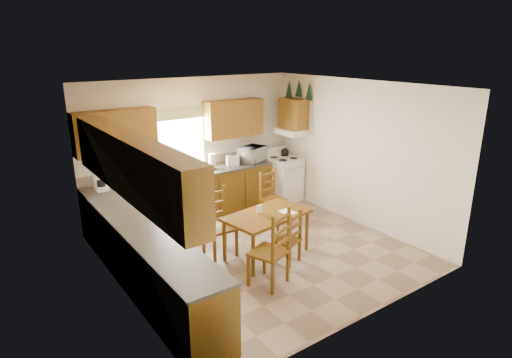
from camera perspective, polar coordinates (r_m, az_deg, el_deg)
floor at (r=7.23m, az=0.42°, el=-9.53°), size 4.50×4.50×0.00m
ceiling at (r=6.47m, az=0.47°, el=12.32°), size 4.50×4.50×0.00m
wall_left at (r=5.77m, az=-18.01°, el=-2.98°), size 4.50×4.50×0.00m
wall_right at (r=8.20m, az=13.31°, el=3.38°), size 4.50×4.50×0.00m
wall_back at (r=8.59m, az=-8.42°, el=4.28°), size 4.50×4.50×0.00m
wall_front at (r=5.18m, az=15.27°, el=-5.08°), size 4.50×4.50×0.00m
lower_cab_back at (r=8.42m, az=-9.47°, el=-2.49°), size 3.75×0.60×0.88m
lower_cab_left at (r=6.09m, az=-14.03°, el=-10.91°), size 0.60×3.60×0.88m
counter_back at (r=8.28m, az=-9.63°, el=0.51°), size 3.75×0.63×0.04m
counter_left at (r=5.89m, az=-14.36°, el=-6.96°), size 0.63×3.60×0.04m
backsplash at (r=8.50m, az=-10.53°, el=1.68°), size 3.75×0.01×0.18m
upper_cab_back_left at (r=7.76m, az=-18.25°, el=6.01°), size 1.41×0.33×0.75m
upper_cab_back_right at (r=8.77m, az=-3.01°, el=8.08°), size 1.25×0.33×0.75m
upper_cab_left at (r=5.53m, az=-16.40°, el=1.80°), size 0.33×3.60×0.75m
upper_cab_stove at (r=9.13m, az=5.01°, el=8.70°), size 0.33×0.62×0.62m
range_hood at (r=9.16m, az=4.71°, el=6.33°), size 0.44×0.62×0.12m
window_frame at (r=8.39m, az=-10.21°, el=5.28°), size 1.13×0.02×1.18m
window_pane at (r=8.38m, az=-10.20°, el=5.28°), size 1.05×0.01×1.10m
window_valance at (r=8.27m, az=-10.31°, el=8.63°), size 1.19×0.01×0.24m
sink_basin at (r=8.30m, az=-9.18°, el=0.86°), size 0.75×0.45×0.04m
pine_decal_a at (r=8.92m, az=7.10°, el=11.54°), size 0.22×0.22×0.36m
pine_decal_b at (r=9.15m, az=5.74°, el=11.98°), size 0.22×0.22×0.36m
pine_decal_c at (r=9.40m, az=4.42°, el=11.91°), size 0.22×0.22×0.36m
stove at (r=9.35m, az=3.67°, el=-0.07°), size 0.67×0.69×0.94m
coffeemaker at (r=7.67m, az=-20.01°, el=-0.15°), size 0.25×0.28×0.36m
paper_towel at (r=8.50m, az=-5.88°, el=2.35°), size 0.15×0.15×0.31m
toaster at (r=8.76m, az=-3.14°, el=2.47°), size 0.28×0.22×0.20m
microwave at (r=9.01m, az=-0.52°, el=3.31°), size 0.63×0.54×0.32m
dining_table at (r=6.93m, az=1.44°, el=-7.43°), size 1.45×0.97×0.72m
chair_near_left at (r=6.72m, az=4.19°, el=-7.69°), size 0.45×0.44×0.85m
chair_near_right at (r=6.06m, az=1.68°, el=-9.11°), size 0.61×0.60×1.14m
chair_far_left at (r=6.89m, az=-4.89°, el=-5.98°), size 0.47×0.45×1.09m
chair_far_right at (r=8.27m, az=2.28°, el=-2.34°), size 0.45×0.43×0.96m
table_paper at (r=6.87m, az=4.22°, el=-4.41°), size 0.21×0.28×0.00m
table_card at (r=6.79m, az=0.48°, el=-4.03°), size 0.10×0.03×0.13m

